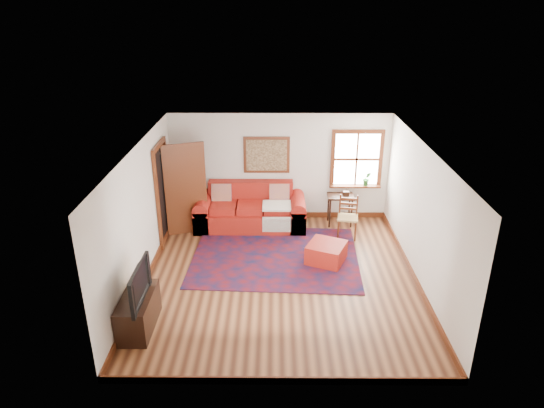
{
  "coord_description": "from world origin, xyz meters",
  "views": [
    {
      "loc": [
        -0.11,
        -7.83,
        4.82
      ],
      "look_at": [
        -0.16,
        0.6,
        1.24
      ],
      "focal_mm": 32.0,
      "sensor_mm": 36.0,
      "label": 1
    }
  ],
  "objects_px": {
    "red_leather_sofa": "(251,212)",
    "side_table": "(340,200)",
    "media_cabinet": "(138,312)",
    "ladder_back_chair": "(348,215)",
    "red_ottoman": "(326,253)"
  },
  "relations": [
    {
      "from": "red_leather_sofa",
      "to": "red_ottoman",
      "type": "bearing_deg",
      "value": -46.78
    },
    {
      "from": "side_table",
      "to": "media_cabinet",
      "type": "bearing_deg",
      "value": -133.16
    },
    {
      "from": "side_table",
      "to": "red_ottoman",
      "type": "bearing_deg",
      "value": -105.05
    },
    {
      "from": "red_leather_sofa",
      "to": "media_cabinet",
      "type": "height_order",
      "value": "red_leather_sofa"
    },
    {
      "from": "red_ottoman",
      "to": "side_table",
      "type": "height_order",
      "value": "side_table"
    },
    {
      "from": "red_leather_sofa",
      "to": "ladder_back_chair",
      "type": "height_order",
      "value": "red_leather_sofa"
    },
    {
      "from": "red_leather_sofa",
      "to": "side_table",
      "type": "bearing_deg",
      "value": 2.41
    },
    {
      "from": "red_ottoman",
      "to": "media_cabinet",
      "type": "distance_m",
      "value": 3.8
    },
    {
      "from": "red_leather_sofa",
      "to": "side_table",
      "type": "xyz_separation_m",
      "value": [
        2.04,
        0.09,
        0.26
      ]
    },
    {
      "from": "red_ottoman",
      "to": "ladder_back_chair",
      "type": "relative_size",
      "value": 0.74
    },
    {
      "from": "red_ottoman",
      "to": "red_leather_sofa",
      "type": "bearing_deg",
      "value": 156.83
    },
    {
      "from": "red_leather_sofa",
      "to": "media_cabinet",
      "type": "relative_size",
      "value": 2.37
    },
    {
      "from": "red_leather_sofa",
      "to": "ladder_back_chair",
      "type": "xyz_separation_m",
      "value": [
        2.14,
        -0.52,
        0.17
      ]
    },
    {
      "from": "red_ottoman",
      "to": "ladder_back_chair",
      "type": "bearing_deg",
      "value": 87.38
    },
    {
      "from": "side_table",
      "to": "media_cabinet",
      "type": "distance_m",
      "value": 5.32
    }
  ]
}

